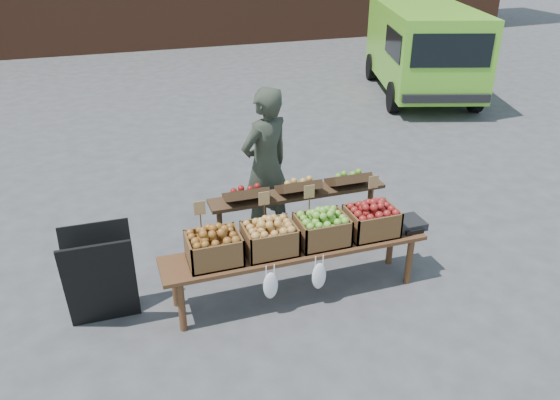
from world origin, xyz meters
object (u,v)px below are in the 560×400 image
object	(u,v)px
delivery_van	(422,51)
crate_red_apples	(322,230)
display_bench	(296,270)
weighing_scale	(407,223)
back_table	(298,214)
crate_golden_apples	(214,249)
chalkboard_sign	(100,277)
crate_russet_pears	(270,239)
vendor	(266,166)
crate_green_apples	(371,221)

from	to	relation	value
delivery_van	crate_red_apples	size ratio (longest dim) A/B	8.48
display_bench	weighing_scale	world-z (taller)	weighing_scale
display_bench	back_table	bearing A→B (deg)	68.21
crate_golden_apples	crate_red_apples	distance (m)	1.10
display_bench	crate_golden_apples	distance (m)	0.93
chalkboard_sign	crate_russet_pears	world-z (taller)	chalkboard_sign
vendor	display_bench	xyz separation A→B (m)	(-0.06, -1.21, -0.65)
delivery_van	crate_golden_apples	xyz separation A→B (m)	(-6.04, -6.18, -0.24)
chalkboard_sign	crate_russet_pears	distance (m)	1.63
crate_golden_apples	delivery_van	bearing A→B (deg)	45.66
delivery_van	crate_green_apples	world-z (taller)	delivery_van
crate_green_apples	weighing_scale	xyz separation A→B (m)	(0.43, 0.00, -0.10)
crate_golden_apples	crate_russet_pears	size ratio (longest dim) A/B	1.00
delivery_van	crate_green_apples	bearing A→B (deg)	-107.85
weighing_scale	chalkboard_sign	bearing A→B (deg)	176.36
delivery_van	back_table	world-z (taller)	delivery_van
delivery_van	crate_russet_pears	world-z (taller)	delivery_van
chalkboard_sign	crate_russet_pears	size ratio (longest dim) A/B	1.95
delivery_van	weighing_scale	xyz separation A→B (m)	(-3.96, -6.18, -0.34)
vendor	crate_green_apples	xyz separation A→B (m)	(0.76, -1.21, -0.23)
vendor	crate_golden_apples	size ratio (longest dim) A/B	3.75
back_table	display_bench	size ratio (longest dim) A/B	0.78
display_bench	weighing_scale	distance (m)	1.29
crate_golden_apples	vendor	bearing A→B (deg)	53.70
vendor	weighing_scale	xyz separation A→B (m)	(1.19, -1.21, -0.33)
crate_green_apples	weighing_scale	bearing A→B (deg)	0.00
crate_golden_apples	crate_red_apples	size ratio (longest dim) A/B	1.00
chalkboard_sign	back_table	xyz separation A→B (m)	(2.17, 0.52, 0.03)
vendor	weighing_scale	distance (m)	1.73
display_bench	crate_golden_apples	size ratio (longest dim) A/B	5.40
chalkboard_sign	display_bench	distance (m)	1.90
vendor	crate_golden_apples	world-z (taller)	vendor
back_table	display_bench	bearing A→B (deg)	-111.79
delivery_van	display_bench	xyz separation A→B (m)	(-5.21, -6.18, -0.66)
vendor	crate_russet_pears	size ratio (longest dim) A/B	3.75
back_table	crate_russet_pears	distance (m)	0.93
crate_russet_pears	crate_green_apples	xyz separation A→B (m)	(1.10, 0.00, 0.00)
delivery_van	crate_russet_pears	distance (m)	8.27
vendor	display_bench	world-z (taller)	vendor
delivery_van	weighing_scale	distance (m)	7.35
crate_golden_apples	weighing_scale	bearing A→B (deg)	0.00
crate_russet_pears	crate_red_apples	distance (m)	0.55
crate_red_apples	delivery_van	bearing A→B (deg)	51.37
crate_golden_apples	display_bench	bearing A→B (deg)	0.00
crate_russet_pears	crate_red_apples	xyz separation A→B (m)	(0.55, 0.00, 0.00)
crate_golden_apples	crate_green_apples	world-z (taller)	same
crate_golden_apples	crate_red_apples	xyz separation A→B (m)	(1.10, 0.00, 0.00)
crate_russet_pears	crate_green_apples	bearing A→B (deg)	0.00
crate_golden_apples	crate_russet_pears	bearing A→B (deg)	0.00
crate_russet_pears	crate_green_apples	distance (m)	1.10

